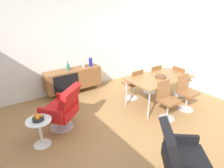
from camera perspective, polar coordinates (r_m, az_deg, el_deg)
The scene contains 18 objects.
ground_plane at distance 3.92m, azimuth 2.98°, elevation -14.43°, with size 8.32×8.32×0.00m, color #9E7242.
wall_back at distance 5.50m, azimuth -13.91°, elevation 11.87°, with size 6.80×0.12×2.80m, color silver.
wall_right at distance 5.79m, azimuth 29.66°, elevation 10.13°, with size 0.12×5.60×2.80m, color silver.
sideboard at distance 5.48m, azimuth -11.71°, elevation 1.58°, with size 1.60×0.45×0.72m.
vase_cobalt at distance 5.32m, azimuth -13.22°, elevation 5.03°, with size 0.09×0.09×0.26m.
vase_sculptural_dark at distance 5.49m, azimuth -8.72°, elevation 6.43°, with size 0.07×0.07×0.28m.
vase_ceramic_small at distance 5.60m, azimuth -6.54°, elevation 6.67°, with size 0.10×0.10×0.24m.
dining_table at distance 4.80m, azimuth 14.15°, elevation 1.63°, with size 1.60×0.90×0.74m.
wooden_bowl_on_table at distance 4.73m, azimuth 14.63°, elevation 2.19°, with size 0.26×0.26×0.06m, color brown.
dining_chair_front_right at distance 4.85m, azimuth 21.57°, elevation -2.04°, with size 0.40×0.42×0.86m.
dining_chair_far_end at distance 5.55m, azimuth 20.03°, elevation 1.24°, with size 0.43×0.41×0.86m.
dining_chair_front_left at distance 4.32m, azimuth 16.30°, elevation -4.33°, with size 0.41×0.44×0.86m.
dining_chair_back_left at distance 5.01m, azimuth 6.51°, elevation 0.28°, with size 0.42×0.44×0.86m.
dining_chair_back_right at distance 5.48m, azimuth 12.03°, elevation 1.86°, with size 0.41×0.43×0.86m.
lounge_chair_red at distance 3.93m, azimuth -14.80°, elevation -7.01°, with size 0.91×0.90×0.95m.
armchair_black_shell at distance 2.86m, azimuth 20.48°, elevation -20.52°, with size 0.90×0.91×0.95m.
side_table_round at distance 3.67m, azimuth -21.03°, elevation -12.81°, with size 0.44×0.44×0.52m.
fruit_bowl at distance 3.54m, azimuth -21.55°, elevation -9.64°, with size 0.20×0.20×0.11m.
Camera 1 is at (-1.96, -2.45, 2.35)m, focal length 30.05 mm.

